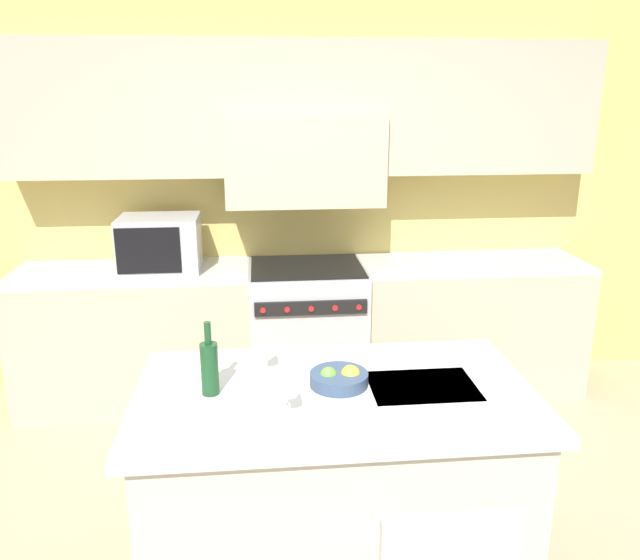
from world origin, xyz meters
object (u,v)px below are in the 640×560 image
(wine_glass_near, at_px, (289,384))
(wine_glass_far, at_px, (266,344))
(microwave, at_px, (160,244))
(wine_bottle, at_px, (210,367))
(range_stove, at_px, (307,332))
(fruit_bowl, at_px, (340,378))

(wine_glass_near, distance_m, wine_glass_far, 0.40)
(microwave, relative_size, wine_glass_near, 2.81)
(wine_bottle, height_order, wine_glass_far, wine_bottle)
(range_stove, xyz_separation_m, fruit_bowl, (0.00, -1.71, 0.46))
(wine_glass_near, height_order, wine_glass_far, same)
(wine_glass_far, xyz_separation_m, fruit_bowl, (0.30, -0.17, -0.09))
(microwave, bearing_deg, range_stove, -1.11)
(range_stove, distance_m, fruit_bowl, 1.77)
(fruit_bowl, bearing_deg, wine_bottle, -177.37)
(wine_bottle, bearing_deg, wine_glass_near, -32.74)
(wine_bottle, distance_m, wine_glass_near, 0.37)
(range_stove, bearing_deg, wine_bottle, -106.85)
(wine_glass_near, bearing_deg, wine_bottle, 147.26)
(microwave, distance_m, fruit_bowl, 1.99)
(wine_bottle, xyz_separation_m, wine_glass_near, (0.31, -0.20, 0.01))
(wine_glass_near, bearing_deg, range_stove, 83.57)
(wine_glass_far, bearing_deg, wine_glass_near, -78.43)
(range_stove, relative_size, wine_glass_far, 5.21)
(wine_bottle, relative_size, wine_glass_near, 1.68)
(range_stove, bearing_deg, wine_glass_far, -100.95)
(microwave, distance_m, wine_glass_far, 1.70)
(fruit_bowl, bearing_deg, wine_glass_far, 150.69)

